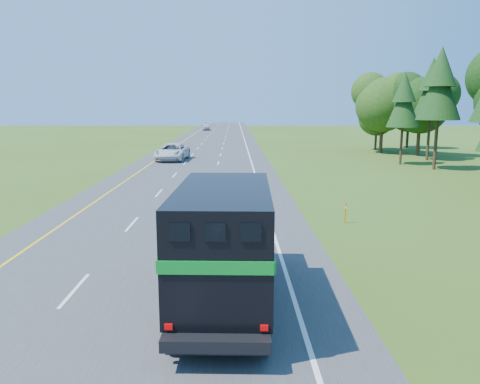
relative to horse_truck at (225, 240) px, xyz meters
The scene contains 6 objects.
road 40.21m from the horse_truck, 94.70° to the left, with size 15.00×260.00×0.04m, color #38383A.
lane_markings 40.21m from the horse_truck, 94.70° to the left, with size 11.15×260.00×0.01m.
horse_truck is the anchor object (origin of this frame).
white_suv 40.60m from the horse_truck, 99.72° to the left, with size 3.18×6.90×1.92m, color silver.
far_car 109.20m from the horse_truck, 93.70° to the left, with size 1.99×4.94×1.68m, color #B6B7BE.
delineator 12.07m from the horse_truck, 58.74° to the left, with size 0.09×0.05×1.12m.
Camera 1 is at (3.58, -4.01, 6.15)m, focal length 35.00 mm.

